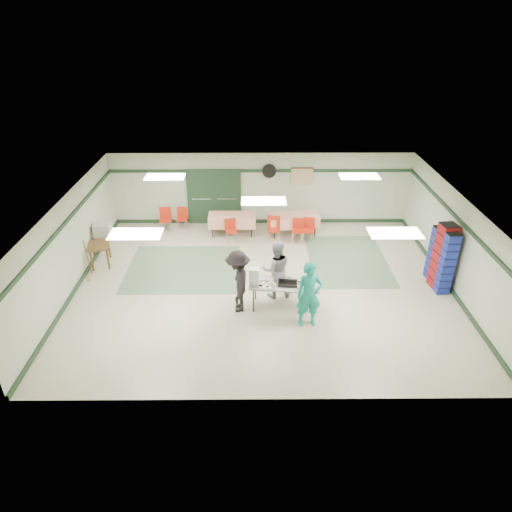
{
  "coord_description": "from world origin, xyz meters",
  "views": [
    {
      "loc": [
        -0.29,
        -11.48,
        7.29
      ],
      "look_at": [
        -0.21,
        -0.3,
        1.15
      ],
      "focal_mm": 32.0,
      "sensor_mm": 36.0,
      "label": 1
    }
  ],
  "objects_px": {
    "dining_table_a": "(293,220)",
    "chair_a": "(298,228)",
    "chair_b": "(274,226)",
    "crate_stack_blue_b": "(436,253)",
    "printer_table": "(99,246)",
    "volunteer_grey": "(276,269)",
    "volunteer_dark": "(238,282)",
    "dining_table_b": "(232,220)",
    "crate_stack_red": "(443,256)",
    "chair_c": "(309,227)",
    "serving_table": "(284,285)",
    "chair_d": "(231,228)",
    "office_printer": "(103,230)",
    "volunteer_teal": "(309,295)",
    "broom": "(88,259)",
    "chair_loose_b": "(166,217)",
    "chair_loose_a": "(182,216)",
    "crate_stack_blue_a": "(447,264)"
  },
  "relations": [
    {
      "from": "chair_b",
      "to": "crate_stack_blue_b",
      "type": "relative_size",
      "value": 0.54
    },
    {
      "from": "volunteer_dark",
      "to": "crate_stack_red",
      "type": "height_order",
      "value": "crate_stack_red"
    },
    {
      "from": "serving_table",
      "to": "volunteer_dark",
      "type": "height_order",
      "value": "volunteer_dark"
    },
    {
      "from": "dining_table_b",
      "to": "printer_table",
      "type": "bearing_deg",
      "value": -152.4
    },
    {
      "from": "serving_table",
      "to": "broom",
      "type": "xyz_separation_m",
      "value": [
        -5.78,
        1.57,
        -0.04
      ]
    },
    {
      "from": "dining_table_b",
      "to": "chair_loose_a",
      "type": "relative_size",
      "value": 2.01
    },
    {
      "from": "volunteer_teal",
      "to": "dining_table_b",
      "type": "height_order",
      "value": "volunteer_teal"
    },
    {
      "from": "chair_loose_b",
      "to": "printer_table",
      "type": "bearing_deg",
      "value": -128.12
    },
    {
      "from": "dining_table_b",
      "to": "chair_c",
      "type": "height_order",
      "value": "chair_c"
    },
    {
      "from": "chair_loose_a",
      "to": "crate_stack_blue_a",
      "type": "height_order",
      "value": "crate_stack_blue_a"
    },
    {
      "from": "broom",
      "to": "dining_table_a",
      "type": "bearing_deg",
      "value": 14.13
    },
    {
      "from": "chair_loose_a",
      "to": "broom",
      "type": "height_order",
      "value": "broom"
    },
    {
      "from": "serving_table",
      "to": "chair_b",
      "type": "bearing_deg",
      "value": 97.33
    },
    {
      "from": "volunteer_dark",
      "to": "dining_table_b",
      "type": "relative_size",
      "value": 1.06
    },
    {
      "from": "office_printer",
      "to": "volunteer_grey",
      "type": "bearing_deg",
      "value": -26.88
    },
    {
      "from": "dining_table_a",
      "to": "chair_d",
      "type": "relative_size",
      "value": 2.22
    },
    {
      "from": "serving_table",
      "to": "crate_stack_blue_b",
      "type": "distance_m",
      "value": 4.84
    },
    {
      "from": "chair_b",
      "to": "crate_stack_blue_b",
      "type": "distance_m",
      "value": 5.35
    },
    {
      "from": "chair_loose_a",
      "to": "chair_a",
      "type": "bearing_deg",
      "value": -11.51
    },
    {
      "from": "serving_table",
      "to": "dining_table_b",
      "type": "relative_size",
      "value": 1.16
    },
    {
      "from": "dining_table_a",
      "to": "chair_a",
      "type": "distance_m",
      "value": 0.58
    },
    {
      "from": "volunteer_teal",
      "to": "chair_a",
      "type": "height_order",
      "value": "volunteer_teal"
    },
    {
      "from": "chair_a",
      "to": "chair_c",
      "type": "xyz_separation_m",
      "value": [
        0.37,
        0.0,
        0.01
      ]
    },
    {
      "from": "volunteer_grey",
      "to": "chair_b",
      "type": "height_order",
      "value": "volunteer_grey"
    },
    {
      "from": "volunteer_dark",
      "to": "dining_table_b",
      "type": "height_order",
      "value": "volunteer_dark"
    },
    {
      "from": "chair_c",
      "to": "dining_table_b",
      "type": "bearing_deg",
      "value": 178.86
    },
    {
      "from": "chair_b",
      "to": "crate_stack_red",
      "type": "height_order",
      "value": "crate_stack_red"
    },
    {
      "from": "printer_table",
      "to": "office_printer",
      "type": "xyz_separation_m",
      "value": [
        -0.0,
        0.57,
        0.3
      ]
    },
    {
      "from": "chair_loose_a",
      "to": "crate_stack_blue_a",
      "type": "relative_size",
      "value": 0.44
    },
    {
      "from": "serving_table",
      "to": "chair_c",
      "type": "bearing_deg",
      "value": 80.44
    },
    {
      "from": "chair_loose_b",
      "to": "office_printer",
      "type": "relative_size",
      "value": 1.75
    },
    {
      "from": "volunteer_teal",
      "to": "chair_a",
      "type": "bearing_deg",
      "value": 81.85
    },
    {
      "from": "chair_a",
      "to": "chair_loose_b",
      "type": "xyz_separation_m",
      "value": [
        -4.75,
        0.86,
        0.04
      ]
    },
    {
      "from": "chair_b",
      "to": "printer_table",
      "type": "bearing_deg",
      "value": -160.02
    },
    {
      "from": "chair_b",
      "to": "chair_d",
      "type": "relative_size",
      "value": 1.1
    },
    {
      "from": "volunteer_teal",
      "to": "volunteer_grey",
      "type": "relative_size",
      "value": 1.05
    },
    {
      "from": "volunteer_teal",
      "to": "office_printer",
      "type": "height_order",
      "value": "volunteer_teal"
    },
    {
      "from": "dining_table_a",
      "to": "chair_a",
      "type": "bearing_deg",
      "value": -85.93
    },
    {
      "from": "chair_loose_a",
      "to": "crate_stack_red",
      "type": "height_order",
      "value": "crate_stack_red"
    },
    {
      "from": "volunteer_dark",
      "to": "chair_b",
      "type": "bearing_deg",
      "value": 162.86
    },
    {
      "from": "volunteer_teal",
      "to": "chair_loose_a",
      "type": "bearing_deg",
      "value": 118.32
    },
    {
      "from": "crate_stack_red",
      "to": "chair_c",
      "type": "bearing_deg",
      "value": 139.73
    },
    {
      "from": "chair_c",
      "to": "chair_loose_a",
      "type": "xyz_separation_m",
      "value": [
        -4.55,
        1.05,
        -0.02
      ]
    },
    {
      "from": "chair_a",
      "to": "broom",
      "type": "bearing_deg",
      "value": -148.29
    },
    {
      "from": "crate_stack_red",
      "to": "office_printer",
      "type": "height_order",
      "value": "crate_stack_red"
    },
    {
      "from": "dining_table_b",
      "to": "volunteer_dark",
      "type": "bearing_deg",
      "value": -85.94
    },
    {
      "from": "chair_loose_a",
      "to": "crate_stack_blue_b",
      "type": "distance_m",
      "value": 8.81
    },
    {
      "from": "volunteer_dark",
      "to": "chair_d",
      "type": "distance_m",
      "value": 4.14
    },
    {
      "from": "volunteer_grey",
      "to": "dining_table_a",
      "type": "xyz_separation_m",
      "value": [
        0.82,
        4.01,
        -0.29
      ]
    },
    {
      "from": "chair_b",
      "to": "volunteer_dark",
      "type": "bearing_deg",
      "value": -101.38
    }
  ]
}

